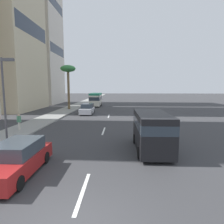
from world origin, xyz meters
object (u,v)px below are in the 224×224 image
Objects in this scene: car_lead at (87,109)px; car_third at (17,159)px; palm_tree at (68,71)px; street_lamp at (5,91)px; minibus_second at (96,99)px; pedestrian_near_lamp at (19,121)px; van_fourth at (152,129)px.

car_lead is 0.94× the size of car_third.
palm_tree is 1.33× the size of street_lamp.
car_lead is at bearing 0.70° from minibus_second.
pedestrian_near_lamp reaches higher than car_third.
street_lamp is at bearing -10.76° from car_lead.
minibus_second is at bearing -32.44° from palm_tree.
minibus_second is (12.68, 0.15, 0.85)m from car_lead.
palm_tree reaches higher than minibus_second.
car_third is at bearing 124.63° from pedestrian_near_lamp.
minibus_second is 9.84m from palm_tree.
car_lead is 21.42m from car_third.
minibus_second reaches higher than car_lead.
van_fourth is 0.64× the size of palm_tree.
street_lamp reaches higher than pedestrian_near_lamp.
car_lead is 17.31m from street_lamp.
palm_tree reaches higher than pedestrian_near_lamp.
pedestrian_near_lamp is (-12.32, 4.65, 0.21)m from car_lead.
car_lead is 0.54× the size of palm_tree.
car_third is 28.41m from palm_tree.
palm_tree reaches higher than car_third.
car_lead is 12.71m from minibus_second.
palm_tree is at bearing 3.32° from street_lamp.
car_third is at bearing -145.81° from street_lamp.
pedestrian_near_lamp is 0.25× the size of street_lamp.
van_fourth is (-30.27, -7.40, -0.16)m from minibus_second.
van_fourth is at bearing 22.39° from car_lead.
street_lamp reaches higher than car_third.
minibus_second is 3.88× the size of pedestrian_near_lamp.
palm_tree is (-6.81, 4.33, 5.64)m from minibus_second.
van_fourth is at bearing -153.44° from palm_tree.
minibus_second is at bearing -92.78° from pedestrian_near_lamp.
van_fourth is 13.03m from pedestrian_near_lamp.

